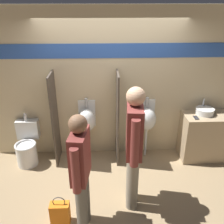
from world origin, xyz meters
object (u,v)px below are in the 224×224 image
object	(u,v)px
cell_phone	(196,118)
urinal_far	(147,119)
toilet	(27,147)
shopping_bag	(60,213)
sink_basin	(205,111)
person_in_vest	(134,145)
person_with_lanyard	(81,170)
urinal_near_counter	(87,120)

from	to	relation	value
cell_phone	urinal_far	xyz separation A→B (m)	(-0.82, 0.21, -0.12)
toilet	shopping_bag	distance (m)	1.62
sink_basin	cell_phone	distance (m)	0.26
cell_phone	urinal_far	size ratio (longest dim) A/B	0.12
sink_basin	shopping_bag	bearing A→B (deg)	-148.38
cell_phone	toilet	bearing A→B (deg)	178.71
urinal_far	person_in_vest	bearing A→B (deg)	-108.13
person_with_lanyard	shopping_bag	distance (m)	0.81
person_in_vest	cell_phone	bearing A→B (deg)	-45.62
sink_basin	toilet	xyz separation A→B (m)	(-3.22, -0.09, -0.62)
urinal_near_counter	toilet	world-z (taller)	urinal_near_counter
toilet	shopping_bag	world-z (taller)	toilet
cell_phone	urinal_far	bearing A→B (deg)	165.91
toilet	shopping_bag	size ratio (longest dim) A/B	2.01
sink_basin	cell_phone	xyz separation A→B (m)	(-0.20, -0.15, -0.05)
toilet	urinal_near_counter	bearing A→B (deg)	7.13
sink_basin	person_with_lanyard	bearing A→B (deg)	-143.96
urinal_near_counter	person_in_vest	world-z (taller)	person_in_vest
person_in_vest	person_with_lanyard	size ratio (longest dim) A/B	1.11
cell_phone	shopping_bag	distance (m)	2.69
person_in_vest	sink_basin	bearing A→B (deg)	-46.00
urinal_near_counter	toilet	bearing A→B (deg)	-172.87
urinal_near_counter	sink_basin	bearing A→B (deg)	-1.41
person_with_lanyard	sink_basin	bearing A→B (deg)	-46.57
urinal_near_counter	shopping_bag	xyz separation A→B (m)	(-0.30, -1.54, -0.61)
person_in_vest	person_with_lanyard	bearing A→B (deg)	123.08
urinal_far	toilet	distance (m)	2.24
toilet	person_in_vest	distance (m)	2.21
person_in_vest	person_with_lanyard	distance (m)	0.78
urinal_far	shopping_bag	size ratio (longest dim) A/B	2.56
shopping_bag	sink_basin	bearing A→B (deg)	31.62
sink_basin	urinal_near_counter	distance (m)	2.13
sink_basin	toilet	size ratio (longest dim) A/B	0.35
urinal_near_counter	urinal_far	distance (m)	1.10
urinal_far	cell_phone	bearing A→B (deg)	-14.09
toilet	person_with_lanyard	distance (m)	1.92
toilet	person_with_lanyard	size ratio (longest dim) A/B	0.55
person_in_vest	shopping_bag	xyz separation A→B (m)	(-1.00, -0.33, -0.84)
shopping_bag	cell_phone	bearing A→B (deg)	31.10
shopping_bag	urinal_near_counter	bearing A→B (deg)	78.85
urinal_near_counter	toilet	size ratio (longest dim) A/B	1.27
cell_phone	person_with_lanyard	bearing A→B (deg)	-144.05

